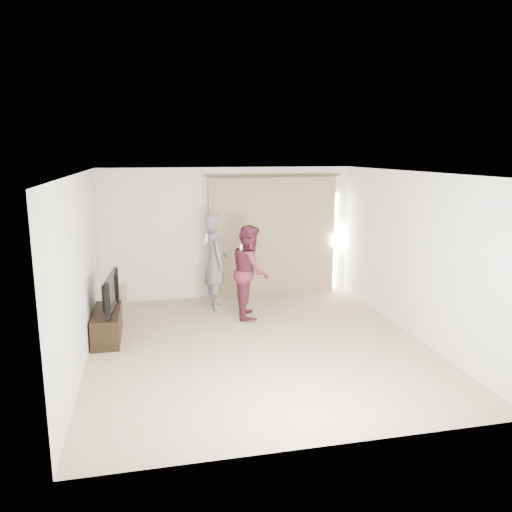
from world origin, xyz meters
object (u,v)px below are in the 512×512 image
Objects in this scene: person_woman at (250,271)px; person_man at (216,262)px; tv_console at (107,325)px; tv at (105,293)px.

person_man is at bearing 130.89° from person_woman.
tv_console is 0.52m from tv.
person_man is at bearing 32.63° from tv_console.
person_woman is at bearing 14.11° from tv_console.
person_woman is (2.43, 0.61, 0.07)m from tv.
tv_console is at bearing -175.15° from tv.
person_man is (1.90, 1.22, 0.67)m from tv_console.
tv_console is at bearing -147.37° from person_man.
person_woman is at bearing -71.04° from tv.
tv is 0.63× the size of person_woman.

